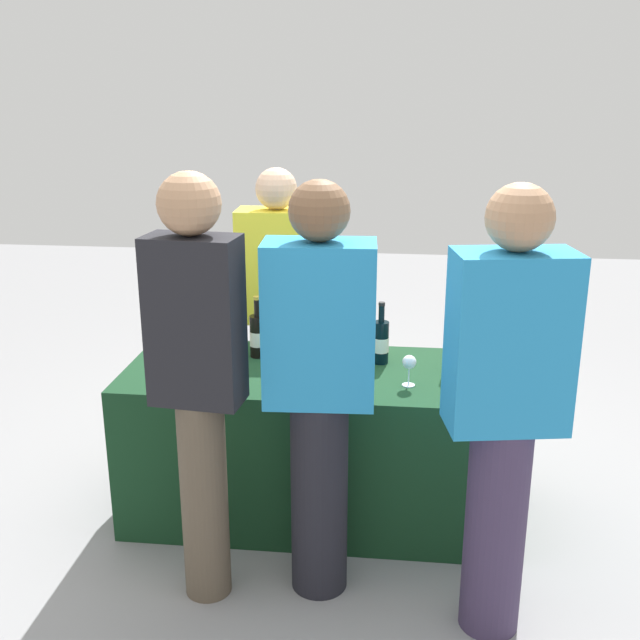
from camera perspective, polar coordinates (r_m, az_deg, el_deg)
ground_plane at (r=3.92m, az=0.00°, el=-14.12°), size 12.00×12.00×0.00m
tasting_table at (r=3.74m, az=0.00°, el=-9.20°), size 1.85×0.76×0.75m
wine_bottle_0 at (r=3.82m, az=-8.07°, el=-0.93°), size 0.07×0.07×0.29m
wine_bottle_1 at (r=3.74m, az=-4.72°, el=-1.16°), size 0.08×0.08×0.31m
wine_bottle_2 at (r=3.68m, az=-1.19°, el=-1.34°), size 0.07×0.07×0.31m
wine_bottle_3 at (r=3.64m, az=0.09°, el=-1.44°), size 0.07×0.07×0.32m
wine_bottle_4 at (r=3.61m, az=1.51°, el=-1.67°), size 0.08×0.08×0.32m
wine_bottle_5 at (r=3.66m, az=4.61°, el=-1.62°), size 0.08×0.08×0.31m
wine_bottle_6 at (r=3.61m, az=10.03°, el=-1.93°), size 0.07×0.07×0.33m
wine_glass_0 at (r=3.48m, az=-6.87°, el=-3.08°), size 0.06×0.06×0.13m
wine_glass_1 at (r=3.44m, az=-2.46°, el=-3.08°), size 0.07×0.07×0.13m
wine_glass_2 at (r=3.40m, az=6.74°, el=-3.28°), size 0.06×0.06×0.14m
server_pouring at (r=4.14m, az=-3.17°, el=0.94°), size 0.43×0.25×1.64m
guest_0 at (r=2.96m, az=-9.20°, el=-3.95°), size 0.37×0.24×1.76m
guest_1 at (r=2.98m, az=-0.06°, el=-4.71°), size 0.44×0.26×1.72m
guest_2 at (r=2.82m, az=13.77°, el=-6.22°), size 0.45×0.30×1.74m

